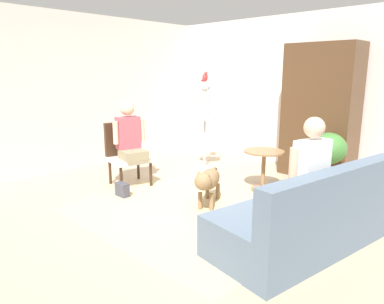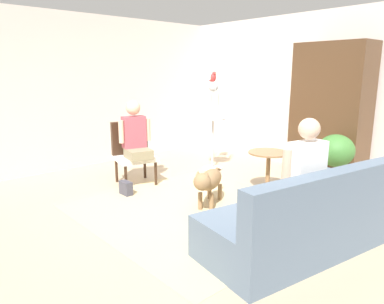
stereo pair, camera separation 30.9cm
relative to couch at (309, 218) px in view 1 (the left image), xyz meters
The scene contains 15 objects.
ground_plane 1.40m from the couch, behind, with size 7.36×7.36×0.00m, color tan.
back_wall 3.32m from the couch, 115.68° to the left, with size 6.74×0.12×2.71m, color silver.
left_wall 4.62m from the couch, behind, with size 0.12×6.19×2.71m, color silver.
area_rug 1.48m from the couch, behind, with size 2.77×2.59×0.01m, color #C6B284.
couch is the anchor object (origin of this frame).
armchair 3.03m from the couch, behind, with size 0.67×0.69×0.96m.
person_on_couch 0.47m from the couch, 161.91° to the right, with size 0.53×0.52×0.89m.
person_on_armchair 2.91m from the couch, behind, with size 0.51×0.49×0.86m.
round_end_table 1.72m from the couch, 137.91° to the left, with size 0.58×0.58×0.60m.
dog 1.44m from the couch, behind, with size 0.53×0.84×0.56m.
bird_cage_stand 3.11m from the couch, 151.74° to the left, with size 0.43×0.43×1.54m.
parrot 3.34m from the couch, 151.76° to the left, with size 0.17×0.10×0.17m.
potted_plant 1.92m from the couch, 108.73° to the left, with size 0.51×0.51×0.86m.
armoire_cabinet 2.76m from the couch, 113.55° to the left, with size 1.13×0.56×2.16m, color #4C331E.
handbag 2.60m from the couch, behind, with size 0.21×0.11×0.20m, color #3F3F4C.
Camera 1 is at (2.83, -3.19, 1.73)m, focal length 33.53 mm.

